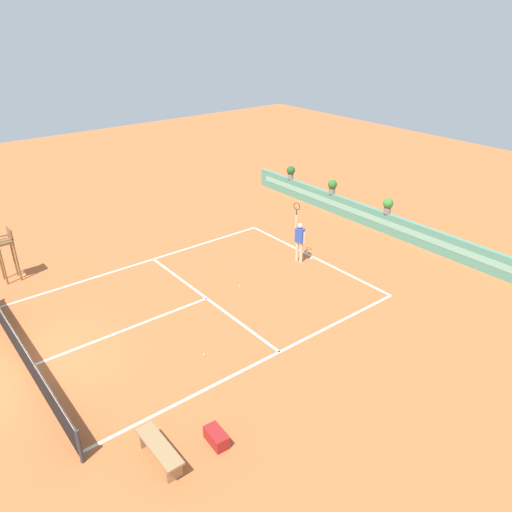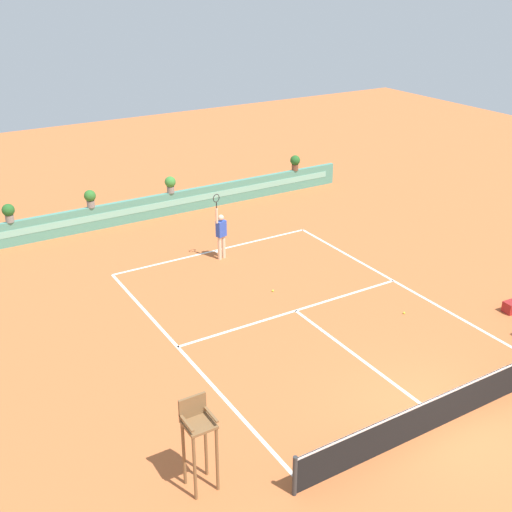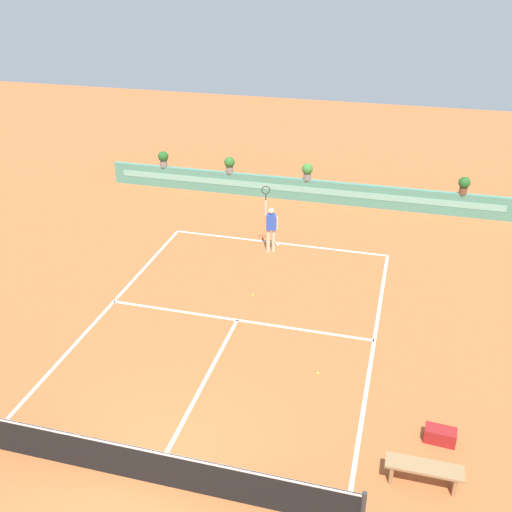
{
  "view_description": "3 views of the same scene",
  "coord_description": "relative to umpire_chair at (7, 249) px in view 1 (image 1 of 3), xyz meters",
  "views": [
    {
      "loc": [
        13.56,
        -2.04,
        9.63
      ],
      "look_at": [
        -0.04,
        8.77,
        1.0
      ],
      "focal_mm": 35.18,
      "sensor_mm": 36.0,
      "label": 1
    },
    {
      "loc": [
        -10.27,
        -8.18,
        10.0
      ],
      "look_at": [
        -0.04,
        8.77,
        1.0
      ],
      "focal_mm": 44.95,
      "sensor_mm": 36.0,
      "label": 2
    },
    {
      "loc": [
        4.48,
        -8.12,
        10.06
      ],
      "look_at": [
        -0.04,
        8.77,
        1.0
      ],
      "focal_mm": 41.96,
      "sensor_mm": 36.0,
      "label": 3
    }
  ],
  "objects": [
    {
      "name": "umpire_chair",
      "position": [
        0.0,
        0.0,
        0.0
      ],
      "size": [
        0.6,
        0.6,
        2.14
      ],
      "color": "brown",
      "rests_on": "ground"
    },
    {
      "name": "court_lines",
      "position": [
        5.95,
        5.45,
        -1.34
      ],
      "size": [
        8.32,
        11.94,
        0.01
      ],
      "color": "white",
      "rests_on": "ground"
    },
    {
      "name": "bench_courtside",
      "position": [
        11.48,
        0.19,
        -0.97
      ],
      "size": [
        1.6,
        0.44,
        0.51
      ],
      "color": "#99754C",
      "rests_on": "ground"
    },
    {
      "name": "potted_plant_centre",
      "position": [
        6.17,
        15.13,
        0.07
      ],
      "size": [
        0.48,
        0.48,
        0.72
      ],
      "color": "gray",
      "rests_on": "back_wall_barrier"
    },
    {
      "name": "tennis_player",
      "position": [
        5.83,
        9.87,
        -0.29
      ],
      "size": [
        0.61,
        0.3,
        2.58
      ],
      "color": "beige",
      "rests_on": "ground"
    },
    {
      "name": "back_wall_barrier",
      "position": [
        5.95,
        15.12,
        -0.84
      ],
      "size": [
        18.0,
        0.21,
        1.0
      ],
      "color": "#4C8E7A",
      "rests_on": "ground"
    },
    {
      "name": "gear_bag",
      "position": [
        11.84,
        1.54,
        -1.16
      ],
      "size": [
        0.72,
        0.41,
        0.36
      ],
      "primitive_type": "cube",
      "rotation": [
        0.0,
        0.0,
        -0.07
      ],
      "color": "maroon",
      "rests_on": "ground"
    },
    {
      "name": "potted_plant_left",
      "position": [
        2.63,
        15.13,
        0.07
      ],
      "size": [
        0.48,
        0.48,
        0.72
      ],
      "color": "gray",
      "rests_on": "back_wall_barrier"
    },
    {
      "name": "ground_plane",
      "position": [
        5.95,
        4.74,
        -1.34
      ],
      "size": [
        60.0,
        60.0,
        0.0
      ],
      "primitive_type": "plane",
      "color": "#BC6033"
    },
    {
      "name": "net",
      "position": [
        5.95,
        -1.26,
        -0.83
      ],
      "size": [
        8.92,
        0.1,
        1.0
      ],
      "color": "#333333",
      "rests_on": "ground"
    },
    {
      "name": "potted_plant_far_left",
      "position": [
        -0.56,
        15.13,
        0.07
      ],
      "size": [
        0.48,
        0.48,
        0.72
      ],
      "color": "gray",
      "rests_on": "back_wall_barrier"
    },
    {
      "name": "tennis_ball_near_baseline",
      "position": [
        6.03,
        6.61,
        -1.31
      ],
      "size": [
        0.07,
        0.07,
        0.07
      ],
      "primitive_type": "sphere",
      "color": "#CCE033",
      "rests_on": "ground"
    },
    {
      "name": "tennis_ball_mid_court",
      "position": [
        8.75,
        3.2,
        -1.31
      ],
      "size": [
        0.07,
        0.07,
        0.07
      ],
      "primitive_type": "sphere",
      "color": "#CCE033",
      "rests_on": "ground"
    }
  ]
}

